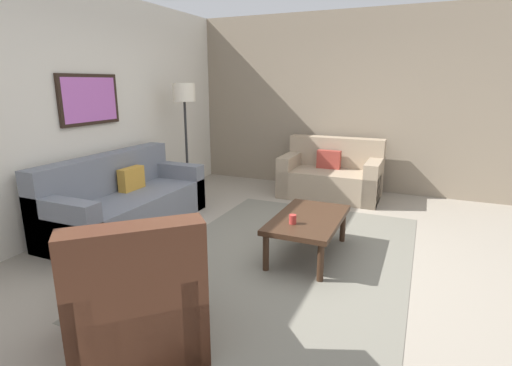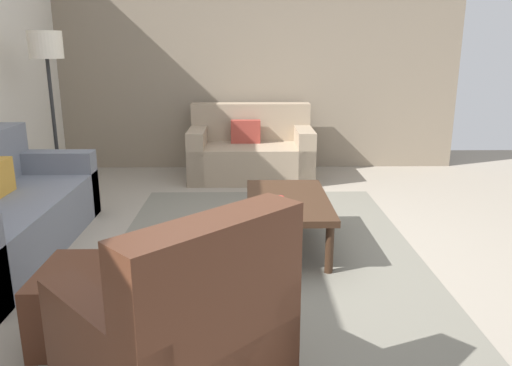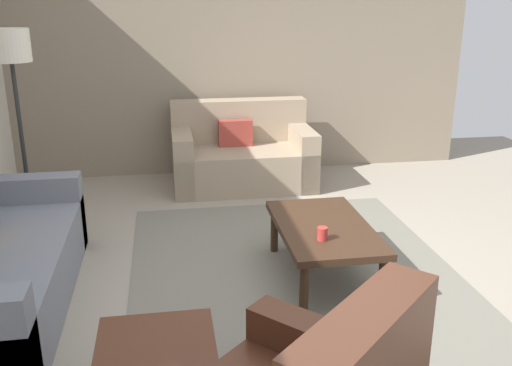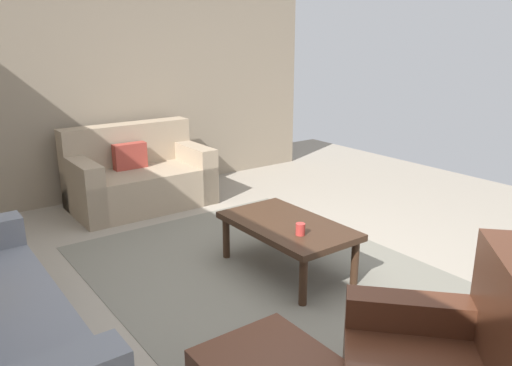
# 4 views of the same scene
# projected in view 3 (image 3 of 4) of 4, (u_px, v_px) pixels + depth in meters

# --- Properties ---
(ground_plane) EXTENTS (8.00, 8.00, 0.00)m
(ground_plane) POSITION_uv_depth(u_px,v_px,m) (303.00, 290.00, 3.95)
(ground_plane) COLOR gray
(stone_feature_panel) EXTENTS (0.12, 5.20, 2.80)m
(stone_feature_panel) POSITION_uv_depth(u_px,v_px,m) (242.00, 48.00, 6.33)
(stone_feature_panel) COLOR gray
(stone_feature_panel) RESTS_ON ground_plane
(area_rug) EXTENTS (3.45, 2.39, 0.01)m
(area_rug) POSITION_uv_depth(u_px,v_px,m) (303.00, 290.00, 3.95)
(area_rug) COLOR slate
(area_rug) RESTS_ON ground_plane
(couch_loveseat) EXTENTS (0.88, 1.48, 0.88)m
(couch_loveseat) POSITION_uv_depth(u_px,v_px,m) (241.00, 156.00, 6.14)
(couch_loveseat) COLOR gray
(couch_loveseat) RESTS_ON ground_plane
(coffee_table) EXTENTS (1.10, 0.64, 0.41)m
(coffee_table) POSITION_uv_depth(u_px,v_px,m) (324.00, 232.00, 4.03)
(coffee_table) COLOR #382316
(coffee_table) RESTS_ON ground_plane
(cup) EXTENTS (0.07, 0.07, 0.09)m
(cup) POSITION_uv_depth(u_px,v_px,m) (322.00, 234.00, 3.75)
(cup) COLOR #B2332D
(cup) RESTS_ON coffee_table
(lamp_standing) EXTENTS (0.32, 0.32, 1.71)m
(lamp_standing) POSITION_uv_depth(u_px,v_px,m) (12.00, 67.00, 4.55)
(lamp_standing) COLOR black
(lamp_standing) RESTS_ON ground_plane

